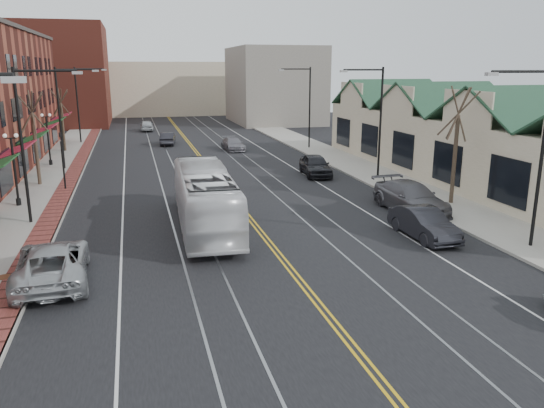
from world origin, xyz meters
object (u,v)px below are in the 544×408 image
transit_bus (205,198)px  parked_suv (52,263)px  parked_car_d (315,165)px  parked_car_b (424,223)px  parked_car_c (411,198)px

transit_bus → parked_suv: bearing=42.7°
transit_bus → parked_car_d: size_ratio=2.37×
parked_car_b → parked_car_c: 4.88m
parked_suv → parked_car_b: (16.80, 1.27, -0.05)m
parked_car_b → parked_car_c: size_ratio=0.77×
parked_suv → parked_car_d: bearing=-137.4°
transit_bus → parked_car_b: bearing=158.4°
parked_suv → parked_car_d: 24.07m
parked_car_b → parked_car_c: parked_car_c is taller
parked_car_b → parked_car_d: bearing=88.5°
parked_suv → parked_car_d: size_ratio=1.20×
transit_bus → parked_car_d: transit_bus is taller
parked_suv → parked_car_b: 16.85m
transit_bus → parked_car_d: bearing=-128.8°
parked_car_d → parked_car_b: bearing=-83.5°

